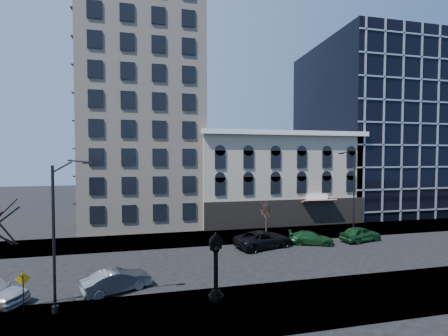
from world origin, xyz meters
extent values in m
plane|color=black|center=(0.00, 0.00, 0.00)|extent=(160.00, 160.00, 0.00)
cube|color=gray|center=(0.00, 8.00, 0.06)|extent=(160.00, 6.00, 0.12)
cube|color=gray|center=(0.00, -8.00, 0.06)|extent=(160.00, 6.00, 0.12)
cube|color=beige|center=(-6.00, 19.00, 19.00)|extent=(15.00, 15.00, 38.00)
cube|color=#AAA18C|center=(12.00, 16.00, 6.00)|extent=(22.00, 10.00, 12.00)
cube|color=white|center=(12.00, 10.80, 12.20)|extent=(22.60, 0.80, 0.60)
cube|color=black|center=(12.00, 10.95, 1.80)|extent=(22.00, 0.30, 3.60)
cube|color=maroon|center=(16.00, 10.40, 3.40)|extent=(4.50, 1.18, 0.55)
cube|color=black|center=(32.00, 21.00, 14.00)|extent=(20.00, 20.00, 28.00)
cylinder|color=black|center=(-0.81, -6.62, 0.25)|extent=(0.96, 0.96, 0.26)
cylinder|color=black|center=(-0.81, -6.62, 0.47)|extent=(0.70, 0.70, 0.17)
cylinder|color=black|center=(-0.81, -6.62, 0.63)|extent=(0.52, 0.52, 0.14)
cylinder|color=black|center=(-0.81, -6.62, 1.95)|extent=(0.28, 0.28, 2.53)
sphere|color=black|center=(-0.81, -6.62, 3.30)|extent=(0.49, 0.49, 0.49)
cube|color=black|center=(-0.81, -6.62, 3.39)|extent=(0.80, 0.49, 0.22)
cylinder|color=black|center=(-0.81, -6.62, 3.74)|extent=(0.94, 0.62, 0.91)
cylinder|color=white|center=(-0.81, -6.77, 3.74)|extent=(0.71, 0.32, 0.77)
cylinder|color=white|center=(-0.81, -6.48, 3.74)|extent=(0.71, 0.32, 0.77)
sphere|color=black|center=(-0.81, -6.62, 4.26)|extent=(0.17, 0.17, 0.17)
cylinder|color=black|center=(-10.14, -6.30, 4.36)|extent=(0.16, 0.16, 8.47)
cylinder|color=black|center=(-10.14, -6.30, 0.32)|extent=(0.35, 0.35, 0.39)
cube|color=black|center=(-8.27, -6.39, 8.74)|extent=(0.55, 0.24, 0.14)
cylinder|color=black|center=(17.98, 6.00, 4.73)|extent=(0.17, 0.17, 9.22)
cylinder|color=black|center=(17.98, 6.00, 0.33)|extent=(0.39, 0.39, 0.43)
cube|color=black|center=(15.96, 5.77, 9.50)|extent=(0.61, 0.30, 0.15)
cylinder|color=#302118|center=(7.40, 6.62, 1.51)|extent=(0.22, 0.22, 2.78)
cylinder|color=black|center=(-11.88, -6.00, 1.22)|extent=(0.06, 0.06, 2.20)
cube|color=#FEB20D|center=(-11.88, -6.00, 2.12)|extent=(0.77, 0.20, 0.78)
imported|color=#595B60|center=(-7.07, -3.88, 0.73)|extent=(4.68, 3.22, 1.46)
imported|color=black|center=(5.92, 3.47, 0.83)|extent=(6.50, 4.28, 1.66)
imported|color=#143F1E|center=(11.17, 3.48, 0.66)|extent=(4.88, 3.28, 1.31)
imported|color=#143F1E|center=(16.92, 3.35, 0.80)|extent=(4.98, 2.83, 1.60)
camera|label=1|loc=(-4.20, -24.84, 9.03)|focal=24.00mm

